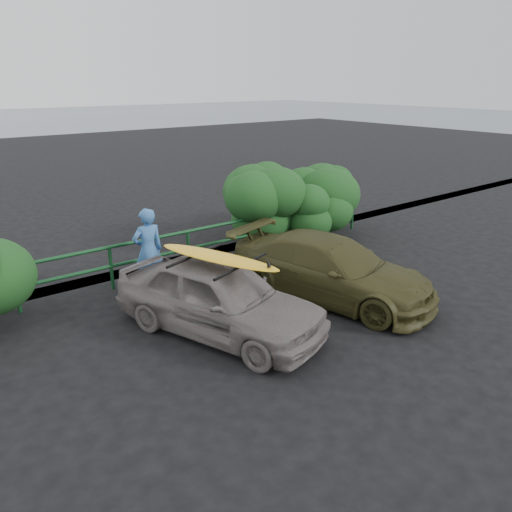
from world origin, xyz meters
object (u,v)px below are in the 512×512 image
(sedan, at_px, (219,298))
(man, at_px, (148,250))
(olive_vehicle, at_px, (331,269))
(surfboard, at_px, (218,257))
(guardrail, at_px, (152,258))

(sedan, relative_size, man, 2.18)
(olive_vehicle, distance_m, man, 4.02)
(man, bearing_deg, sedan, 95.83)
(olive_vehicle, relative_size, man, 2.40)
(olive_vehicle, height_order, surfboard, surfboard)
(sedan, xyz_separation_m, man, (-0.13, 2.60, 0.25))
(sedan, bearing_deg, guardrail, 67.13)
(guardrail, bearing_deg, man, -120.30)
(guardrail, relative_size, olive_vehicle, 3.06)
(guardrail, relative_size, sedan, 3.37)
(olive_vehicle, distance_m, surfboard, 2.92)
(man, bearing_deg, olive_vehicle, 139.82)
(guardrail, xyz_separation_m, surfboard, (-0.22, -3.20, 0.99))
(olive_vehicle, bearing_deg, surfboard, 161.43)
(guardrail, bearing_deg, sedan, -93.91)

